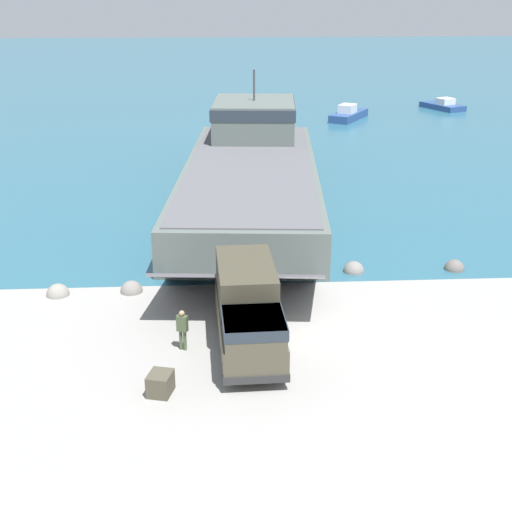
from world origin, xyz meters
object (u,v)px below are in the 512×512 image
at_px(landing_craft, 251,167).
at_px(moored_boat_a, 443,105).
at_px(cargo_crate, 160,383).
at_px(military_truck, 248,310).
at_px(moored_boat_b, 348,114).
at_px(soldier_on_ramp, 182,327).

bearing_deg(landing_craft, moored_boat_a, 59.82).
bearing_deg(cargo_crate, military_truck, 45.83).
bearing_deg(cargo_crate, moored_boat_b, 73.04).
distance_m(moored_boat_a, moored_boat_b, 14.17).
height_order(landing_craft, moored_boat_b, landing_craft).
bearing_deg(cargo_crate, moored_boat_a, 64.49).
bearing_deg(soldier_on_ramp, moored_boat_a, 176.49).
xyz_separation_m(landing_craft, moored_boat_b, (12.39, 29.54, -1.38)).
relative_size(landing_craft, soldier_on_ramp, 19.48).
bearing_deg(soldier_on_ramp, landing_craft, -167.13).
bearing_deg(moored_boat_a, landing_craft, -150.06).
distance_m(landing_craft, moored_boat_b, 32.06).
height_order(moored_boat_b, cargo_crate, moored_boat_b).
relative_size(military_truck, cargo_crate, 7.39).
bearing_deg(moored_boat_a, military_truck, -139.23).
xyz_separation_m(moored_boat_b, cargo_crate, (-17.12, -56.12, -0.16)).
bearing_deg(moored_boat_b, cargo_crate, -75.82).
xyz_separation_m(military_truck, cargo_crate, (-3.40, -3.50, -1.25)).
relative_size(military_truck, moored_boat_a, 1.20).
height_order(landing_craft, cargo_crate, landing_craft).
relative_size(military_truck, moored_boat_b, 1.07).
bearing_deg(landing_craft, military_truck, -88.52).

